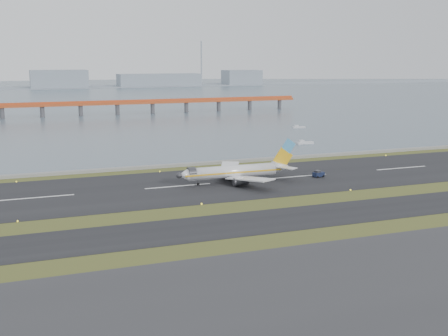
{
  "coord_description": "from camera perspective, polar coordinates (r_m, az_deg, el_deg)",
  "views": [
    {
      "loc": [
        -43.57,
        -126.83,
        37.61
      ],
      "look_at": [
        11.59,
        22.0,
        6.28
      ],
      "focal_mm": 45.0,
      "sensor_mm": 36.0,
      "label": 1
    }
  ],
  "objects": [
    {
      "name": "ground",
      "position": [
        139.27,
        -1.33,
        -4.5
      ],
      "size": [
        1000.0,
        1000.0,
        0.0
      ],
      "primitive_type": "plane",
      "color": "#354518",
      "rests_on": "ground"
    },
    {
      "name": "apron_strip",
      "position": [
        92.02,
        10.21,
        -13.11
      ],
      "size": [
        1000.0,
        50.0,
        0.1
      ],
      "primitive_type": "cube",
      "color": "#303033",
      "rests_on": "ground"
    },
    {
      "name": "taxiway_strip",
      "position": [
        128.43,
        0.43,
        -5.84
      ],
      "size": [
        1000.0,
        18.0,
        0.1
      ],
      "primitive_type": "cube",
      "color": "black",
      "rests_on": "ground"
    },
    {
      "name": "runway_strip",
      "position": [
        167.04,
        -4.69,
        -1.86
      ],
      "size": [
        1000.0,
        45.0,
        0.1
      ],
      "primitive_type": "cube",
      "color": "black",
      "rests_on": "ground"
    },
    {
      "name": "seawall",
      "position": [
        195.4,
        -7.08,
        0.13
      ],
      "size": [
        1000.0,
        2.5,
        1.0
      ],
      "primitive_type": "cube",
      "color": "gray",
      "rests_on": "ground"
    },
    {
      "name": "bay_water",
      "position": [
        589.64,
        -16.18,
        7.07
      ],
      "size": [
        1400.0,
        800.0,
        1.3
      ],
      "primitive_type": "cube",
      "color": "#4A5D6A",
      "rests_on": "ground"
    },
    {
      "name": "red_pier",
      "position": [
        383.35,
        -10.79,
        6.43
      ],
      "size": [
        260.0,
        5.0,
        10.2
      ],
      "color": "#B4471E",
      "rests_on": "ground"
    },
    {
      "name": "far_shoreline",
      "position": [
        749.68,
        -16.12,
        8.32
      ],
      "size": [
        1400.0,
        80.0,
        60.5
      ],
      "color": "gray",
      "rests_on": "ground"
    },
    {
      "name": "airliner",
      "position": [
        171.23,
        1.32,
        -0.34
      ],
      "size": [
        38.52,
        32.89,
        12.8
      ],
      "color": "silver",
      "rests_on": "ground"
    },
    {
      "name": "pushback_tug",
      "position": [
        181.42,
        9.56,
        -0.6
      ],
      "size": [
        3.92,
        2.78,
        2.28
      ],
      "rotation": [
        0.0,
        0.0,
        0.23
      ],
      "color": "#141C37",
      "rests_on": "ground"
    },
    {
      "name": "workboat_near",
      "position": [
        250.74,
        8.15,
        2.56
      ],
      "size": [
        7.72,
        2.49,
        1.87
      ],
      "rotation": [
        0.0,
        0.0,
        -0.01
      ],
      "color": "silver",
      "rests_on": "ground"
    },
    {
      "name": "workboat_far",
      "position": [
        307.65,
        7.58,
        4.15
      ],
      "size": [
        7.1,
        3.7,
        1.65
      ],
      "rotation": [
        0.0,
        0.0,
        -0.24
      ],
      "color": "silver",
      "rests_on": "ground"
    }
  ]
}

